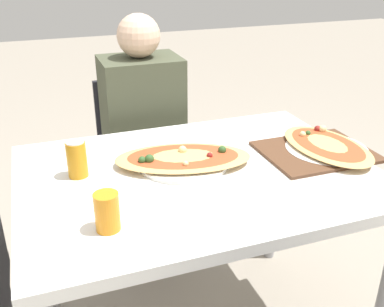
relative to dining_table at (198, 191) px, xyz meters
The scene contains 8 objects.
dining_table is the anchor object (origin of this frame).
chair_far_seated 0.79m from the dining_table, 92.11° to the left, with size 0.40×0.40×0.88m.
person_seated 0.65m from the dining_table, 92.48° to the left, with size 0.36×0.29×1.22m.
pizza_main 0.12m from the dining_table, 113.07° to the left, with size 0.53×0.36×0.06m.
soda_can 0.43m from the dining_table, 164.88° to the left, with size 0.07×0.07×0.12m.
drink_glass 0.45m from the dining_table, 145.79° to the right, with size 0.07×0.07×0.11m.
serving_tray 0.47m from the dining_table, ahead, with size 0.39×0.32×0.01m.
pizza_second 0.52m from the dining_table, ahead, with size 0.30×0.43×0.06m.
Camera 1 is at (-0.49, -1.28, 1.48)m, focal length 42.00 mm.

